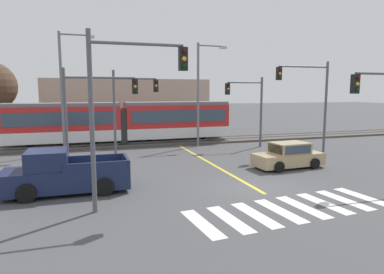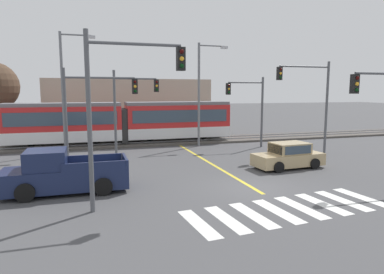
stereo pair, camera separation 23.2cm
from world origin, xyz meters
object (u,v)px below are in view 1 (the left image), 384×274
object	(u,v)px
sedan_crossing	(288,156)
traffic_light_mid_right	(310,93)
traffic_light_far_right	(249,102)
traffic_light_far_left	(129,101)
street_lamp_centre	(201,88)
street_lamp_west	(65,85)
pickup_truck	(64,175)
traffic_light_near_left	(123,95)
traffic_light_mid_left	(92,103)
light_rail_tram	(122,121)

from	to	relation	value
sedan_crossing	traffic_light_mid_right	size ratio (longest dim) A/B	0.65
traffic_light_far_right	traffic_light_far_left	bearing A→B (deg)	-179.42
street_lamp_centre	traffic_light_far_right	bearing A→B (deg)	-29.18
sedan_crossing	traffic_light_far_right	size ratio (longest dim) A/B	0.76
street_lamp_centre	street_lamp_west	bearing A→B (deg)	-179.99
pickup_truck	traffic_light_near_left	size ratio (longest dim) A/B	0.80
traffic_light_mid_left	sedan_crossing	bearing A→B (deg)	-17.14
traffic_light_far_left	traffic_light_mid_left	distance (m)	4.73
light_rail_tram	traffic_light_mid_left	distance (m)	9.03
pickup_truck	traffic_light_mid_left	xyz separation A→B (m)	(1.42, 4.81, 3.03)
traffic_light_mid_right	traffic_light_far_left	distance (m)	12.98
light_rail_tram	street_lamp_west	world-z (taller)	street_lamp_west
pickup_truck	street_lamp_west	bearing A→B (deg)	91.27
traffic_light_near_left	sedan_crossing	bearing A→B (deg)	23.30
traffic_light_mid_left	street_lamp_centre	world-z (taller)	street_lamp_centre
traffic_light_far_left	street_lamp_west	bearing A→B (deg)	155.27
traffic_light_far_right	traffic_light_mid_left	bearing A→B (deg)	-161.94
sedan_crossing	street_lamp_centre	distance (m)	10.44
street_lamp_west	street_lamp_centre	world-z (taller)	street_lamp_west
light_rail_tram	traffic_light_far_left	xyz separation A→B (m)	(0.05, -4.56, 1.83)
street_lamp_west	traffic_light_mid_left	bearing A→B (deg)	-74.25
sedan_crossing	traffic_light_far_right	xyz separation A→B (m)	(1.12, 7.40, 3.02)
light_rail_tram	traffic_light_mid_right	world-z (taller)	traffic_light_mid_right
traffic_light_mid_right	street_lamp_west	world-z (taller)	street_lamp_west
traffic_light_near_left	traffic_light_mid_left	bearing A→B (deg)	96.99
sedan_crossing	street_lamp_centre	world-z (taller)	street_lamp_centre
traffic_light_far_left	traffic_light_far_right	distance (m)	9.53
pickup_truck	sedan_crossing	bearing A→B (deg)	6.31
traffic_light_mid_right	traffic_light_far_left	xyz separation A→B (m)	(-12.41, 3.75, -0.54)
sedan_crossing	pickup_truck	bearing A→B (deg)	-173.69
pickup_truck	traffic_light_mid_right	bearing A→B (deg)	16.64
light_rail_tram	traffic_light_far_left	size ratio (longest dim) A/B	3.08
traffic_light_far_left	street_lamp_centre	world-z (taller)	street_lamp_centre
traffic_light_near_left	traffic_light_far_right	distance (m)	16.30
traffic_light_mid_left	street_lamp_west	bearing A→B (deg)	105.75
traffic_light_mid_left	light_rail_tram	bearing A→B (deg)	72.67
traffic_light_far_left	traffic_light_far_right	bearing A→B (deg)	0.58
pickup_truck	traffic_light_far_left	xyz separation A→B (m)	(4.11, 8.69, 3.04)
traffic_light_near_left	traffic_light_far_left	size ratio (longest dim) A/B	1.12
traffic_light_far_left	street_lamp_centre	distance (m)	6.50
traffic_light_mid_left	street_lamp_west	world-z (taller)	street_lamp_west
sedan_crossing	pickup_truck	size ratio (longest dim) A/B	0.80
pickup_truck	street_lamp_centre	world-z (taller)	street_lamp_centre
sedan_crossing	traffic_light_far_left	size ratio (longest dim) A/B	0.72
pickup_truck	street_lamp_centre	size ratio (longest dim) A/B	0.64
traffic_light_mid_left	traffic_light_far_right	bearing A→B (deg)	18.06
traffic_light_mid_right	traffic_light_near_left	world-z (taller)	traffic_light_near_left
light_rail_tram	street_lamp_west	distance (m)	5.81
traffic_light_mid_right	traffic_light_near_left	xyz separation A→B (m)	(-14.15, -7.92, 0.00)
traffic_light_mid_right	light_rail_tram	bearing A→B (deg)	146.32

